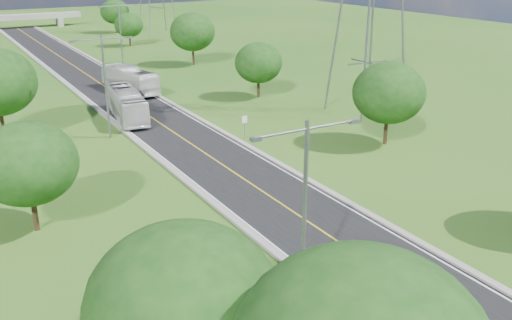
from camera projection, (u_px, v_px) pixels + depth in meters
The scene contains 18 objects.
ground at pixel (122, 98), 70.94m from camera, with size 260.00×260.00×0.00m, color #245718.
road at pixel (108, 89), 75.79m from camera, with size 8.00×150.00×0.06m, color black.
curb_left at pixel (76, 92), 73.76m from camera, with size 0.50×150.00×0.22m, color gray.
curb_right at pixel (139, 85), 77.78m from camera, with size 0.50×150.00×0.22m, color gray.
speed_limit_sign at pixel (245, 123), 55.00m from camera, with size 0.55×0.09×2.40m.
overpass at pixel (16, 18), 134.99m from camera, with size 30.00×3.00×3.20m.
streetlight_near_left at pixel (305, 202), 27.13m from camera, with size 5.90×0.25×10.00m.
streetlight_mid_left at pixel (105, 78), 53.89m from camera, with size 5.90×0.25×10.00m.
streetlight_far_right at pixel (120, 31), 86.34m from camera, with size 5.90×0.25×10.00m.
tree_la at pixel (184, 306), 20.33m from camera, with size 7.14×7.14×8.30m.
tree_lb at pixel (28, 164), 35.82m from camera, with size 6.30×6.30×7.33m.
tree_rb at pixel (389, 93), 52.48m from camera, with size 6.72×6.72×7.82m.
tree_rc at pixel (258, 63), 70.06m from camera, with size 5.88×5.88×6.84m.
tree_rd at pixel (192, 32), 90.15m from camera, with size 7.14×7.14×8.30m.
tree_re at pixel (129, 25), 108.86m from camera, with size 5.46×5.46×6.35m.
tree_rf at pixel (115, 12), 126.53m from camera, with size 6.30×6.30×7.33m.
bus_outbound at pixel (130, 80), 73.53m from camera, with size 2.69×11.49×3.20m, color silver.
bus_inbound at pixel (127, 104), 61.78m from camera, with size 2.68×11.46×3.19m, color silver.
Camera 1 is at (-20.50, -8.23, 17.16)m, focal length 40.00 mm.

